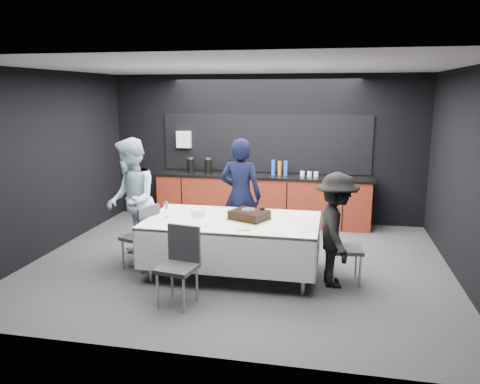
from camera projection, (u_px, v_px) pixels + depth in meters
name	position (u px, v px, depth m)	size (l,w,h in m)	color
ground	(239.00, 263.00, 6.88)	(6.00, 6.00, 0.00)	#3F3F43
room_shell	(239.00, 137.00, 6.49)	(6.04, 5.04, 2.82)	white
kitchenette	(261.00, 195.00, 8.89)	(4.10, 0.64, 2.05)	#631D0F
party_table	(233.00, 229.00, 6.36)	(2.32, 1.32, 0.78)	#99999E
cake_assembly	(249.00, 215.00, 6.29)	(0.62, 0.58, 0.16)	gold
plate_stack	(198.00, 213.00, 6.47)	(0.20, 0.20, 0.10)	white
loose_plate_near	(205.00, 225.00, 6.04)	(0.18, 0.18, 0.01)	white
loose_plate_right_a	(292.00, 219.00, 6.31)	(0.19, 0.19, 0.01)	white
loose_plate_right_b	(302.00, 230.00, 5.80)	(0.19, 0.19, 0.01)	white
loose_plate_far	(246.00, 211.00, 6.74)	(0.19, 0.19, 0.01)	white
fork_pile	(244.00, 229.00, 5.82)	(0.16, 0.10, 0.03)	white
champagne_flute	(166.00, 206.00, 6.38)	(0.06, 0.06, 0.22)	white
chair_left	(144.00, 232.00, 6.56)	(0.53, 0.53, 0.92)	#2F2F34
chair_right	(340.00, 243.00, 6.11)	(0.46, 0.46, 0.92)	#2F2F34
chair_near	(180.00, 259.00, 5.51)	(0.48, 0.48, 0.92)	#2F2F34
person_center	(241.00, 196.00, 7.21)	(0.65, 0.43, 1.79)	black
person_left	(131.00, 201.00, 6.77)	(0.89, 0.69, 1.83)	#A8C4D4
person_right	(336.00, 230.00, 5.96)	(0.96, 0.55, 1.48)	black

